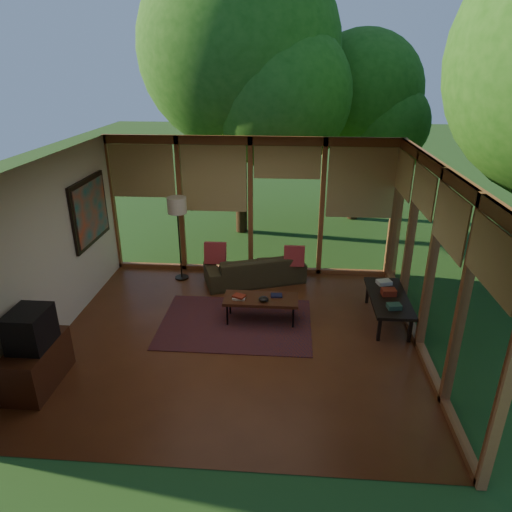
# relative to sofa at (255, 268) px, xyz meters

# --- Properties ---
(floor) EXTENTS (5.50, 5.50, 0.00)m
(floor) POSITION_rel_sofa_xyz_m (-0.12, -2.00, -0.27)
(floor) COLOR brown
(floor) RESTS_ON ground
(ceiling) EXTENTS (5.50, 5.50, 0.00)m
(ceiling) POSITION_rel_sofa_xyz_m (-0.12, -2.00, 2.43)
(ceiling) COLOR white
(ceiling) RESTS_ON ground
(wall_left) EXTENTS (0.04, 5.00, 2.70)m
(wall_left) POSITION_rel_sofa_xyz_m (-2.87, -2.00, 1.08)
(wall_left) COLOR silver
(wall_left) RESTS_ON ground
(wall_front) EXTENTS (5.50, 0.04, 2.70)m
(wall_front) POSITION_rel_sofa_xyz_m (-0.12, -4.50, 1.08)
(wall_front) COLOR silver
(wall_front) RESTS_ON ground
(window_wall_back) EXTENTS (5.50, 0.12, 2.70)m
(window_wall_back) POSITION_rel_sofa_xyz_m (-0.12, 0.50, 1.08)
(window_wall_back) COLOR #94542E
(window_wall_back) RESTS_ON ground
(window_wall_right) EXTENTS (0.12, 5.00, 2.70)m
(window_wall_right) POSITION_rel_sofa_xyz_m (2.63, -2.00, 1.08)
(window_wall_right) COLOR #94542E
(window_wall_right) RESTS_ON ground
(tree_nw) EXTENTS (4.45, 4.45, 6.43)m
(tree_nw) POSITION_rel_sofa_xyz_m (-0.56, 2.93, 3.92)
(tree_nw) COLOR #372414
(tree_nw) RESTS_ON ground
(tree_ne) EXTENTS (2.97, 2.97, 4.75)m
(tree_ne) POSITION_rel_sofa_xyz_m (2.35, 4.24, 2.97)
(tree_ne) COLOR #372414
(tree_ne) RESTS_ON ground
(rug) EXTENTS (2.44, 1.73, 0.01)m
(rug) POSITION_rel_sofa_xyz_m (-0.18, -1.59, -0.27)
(rug) COLOR maroon
(rug) RESTS_ON floor
(sofa) EXTENTS (2.02, 1.32, 0.55)m
(sofa) POSITION_rel_sofa_xyz_m (0.00, 0.00, 0.00)
(sofa) COLOR #3E361F
(sofa) RESTS_ON floor
(pillow_left) EXTENTS (0.41, 0.22, 0.43)m
(pillow_left) POSITION_rel_sofa_xyz_m (-0.75, -0.05, 0.31)
(pillow_left) COLOR maroon
(pillow_left) RESTS_ON sofa
(pillow_right) EXTENTS (0.39, 0.21, 0.40)m
(pillow_right) POSITION_rel_sofa_xyz_m (0.75, -0.05, 0.30)
(pillow_right) COLOR maroon
(pillow_right) RESTS_ON sofa
(ct_book_lower) EXTENTS (0.21, 0.16, 0.03)m
(ct_book_lower) POSITION_rel_sofa_xyz_m (-0.13, -1.52, 0.17)
(ct_book_lower) COLOR beige
(ct_book_lower) RESTS_ON coffee_table
(ct_book_upper) EXTENTS (0.23, 0.21, 0.03)m
(ct_book_upper) POSITION_rel_sofa_xyz_m (-0.13, -1.52, 0.20)
(ct_book_upper) COLOR maroon
(ct_book_upper) RESTS_ON coffee_table
(ct_book_side) EXTENTS (0.19, 0.15, 0.03)m
(ct_book_side) POSITION_rel_sofa_xyz_m (0.47, -1.39, 0.16)
(ct_book_side) COLOR black
(ct_book_side) RESTS_ON coffee_table
(ct_bowl) EXTENTS (0.16, 0.16, 0.07)m
(ct_bowl) POSITION_rel_sofa_xyz_m (0.27, -1.57, 0.19)
(ct_bowl) COLOR black
(ct_bowl) RESTS_ON coffee_table
(media_cabinet) EXTENTS (0.50, 1.00, 0.60)m
(media_cabinet) POSITION_rel_sofa_xyz_m (-2.59, -3.29, 0.03)
(media_cabinet) COLOR #4C2414
(media_cabinet) RESTS_ON floor
(television) EXTENTS (0.45, 0.55, 0.50)m
(television) POSITION_rel_sofa_xyz_m (-2.57, -3.29, 0.58)
(television) COLOR black
(television) RESTS_ON media_cabinet
(console_book_a) EXTENTS (0.23, 0.18, 0.07)m
(console_book_a) POSITION_rel_sofa_xyz_m (2.28, -1.71, 0.22)
(console_book_a) COLOR #2D4F41
(console_book_a) RESTS_ON side_console
(console_book_b) EXTENTS (0.24, 0.18, 0.10)m
(console_book_b) POSITION_rel_sofa_xyz_m (2.28, -1.26, 0.23)
(console_book_b) COLOR maroon
(console_book_b) RESTS_ON side_console
(console_book_c) EXTENTS (0.27, 0.23, 0.06)m
(console_book_c) POSITION_rel_sofa_xyz_m (2.28, -0.86, 0.21)
(console_book_c) COLOR beige
(console_book_c) RESTS_ON side_console
(floor_lamp) EXTENTS (0.36, 0.36, 1.65)m
(floor_lamp) POSITION_rel_sofa_xyz_m (-1.45, 0.03, 1.13)
(floor_lamp) COLOR black
(floor_lamp) RESTS_ON floor
(coffee_table) EXTENTS (1.20, 0.50, 0.43)m
(coffee_table) POSITION_rel_sofa_xyz_m (0.22, -1.47, 0.12)
(coffee_table) COLOR #4C2414
(coffee_table) RESTS_ON floor
(side_console) EXTENTS (0.60, 1.40, 0.46)m
(side_console) POSITION_rel_sofa_xyz_m (2.28, -1.31, 0.14)
(side_console) COLOR black
(side_console) RESTS_ON floor
(wall_painting) EXTENTS (0.06, 1.35, 1.15)m
(wall_painting) POSITION_rel_sofa_xyz_m (-2.83, -0.60, 1.28)
(wall_painting) COLOR black
(wall_painting) RESTS_ON wall_left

